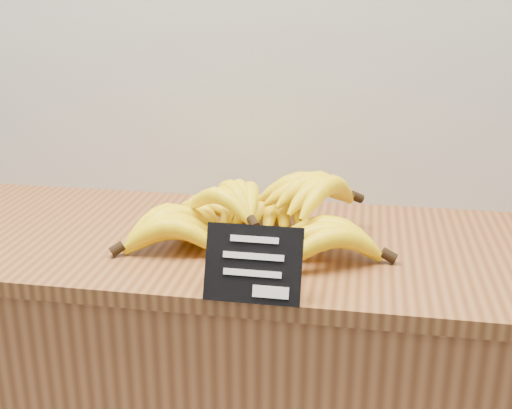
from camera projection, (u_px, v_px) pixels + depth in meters
name	position (u px, v px, depth m)	size (l,w,h in m)	color
counter_top	(260.00, 246.00, 1.29)	(1.48, 0.54, 0.03)	brown
chalkboard_sign	(253.00, 264.00, 1.03)	(0.16, 0.01, 0.13)	black
banana_pile	(257.00, 217.00, 1.26)	(0.55, 0.39, 0.12)	#FFE50A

